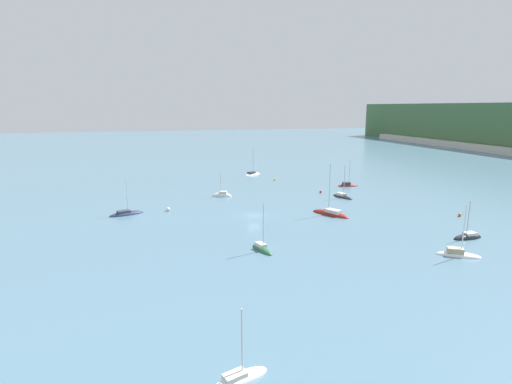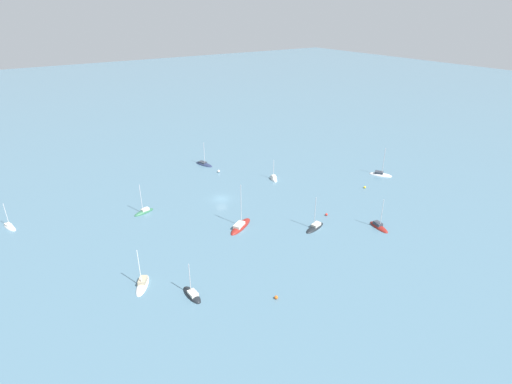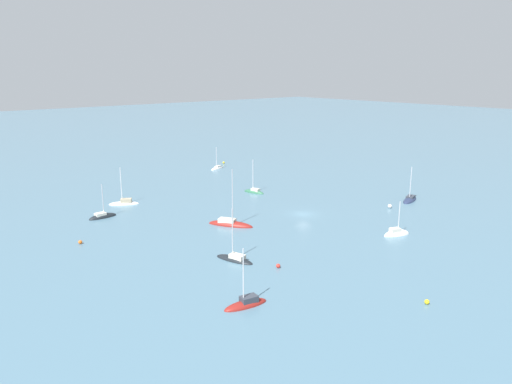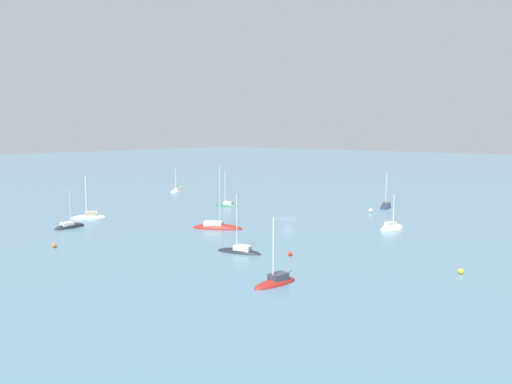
# 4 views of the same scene
# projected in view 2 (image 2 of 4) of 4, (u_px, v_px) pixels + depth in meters

# --- Properties ---
(ground_plane) EXTENTS (600.00, 600.00, 0.00)m
(ground_plane) POSITION_uv_depth(u_px,v_px,m) (221.00, 199.00, 104.43)
(ground_plane) COLOR slate
(sailboat_0) EXTENTS (4.92, 6.20, 8.38)m
(sailboat_0) POSITION_uv_depth(u_px,v_px,m) (143.00, 285.00, 72.12)
(sailboat_0) COLOR white
(sailboat_0) RESTS_ON ground_plane
(sailboat_1) EXTENTS (5.51, 6.78, 9.18)m
(sailboat_1) POSITION_uv_depth(u_px,v_px,m) (380.00, 175.00, 119.02)
(sailboat_1) COLOR silver
(sailboat_1) RESTS_ON ground_plane
(sailboat_2) EXTENTS (2.72, 5.94, 7.91)m
(sailboat_2) POSITION_uv_depth(u_px,v_px,m) (379.00, 227.00, 90.99)
(sailboat_2) COLOR maroon
(sailboat_2) RESTS_ON ground_plane
(sailboat_3) EXTENTS (5.57, 2.79, 8.24)m
(sailboat_3) POSITION_uv_depth(u_px,v_px,m) (144.00, 212.00, 97.49)
(sailboat_3) COLOR #2D6647
(sailboat_3) RESTS_ON ground_plane
(sailboat_4) EXTENTS (3.05, 5.43, 6.86)m
(sailboat_4) POSITION_uv_depth(u_px,v_px,m) (10.00, 227.00, 90.96)
(sailboat_4) COLOR white
(sailboat_4) RESTS_ON ground_plane
(sailboat_5) EXTENTS (8.46, 6.25, 11.21)m
(sailboat_5) POSITION_uv_depth(u_px,v_px,m) (240.00, 227.00, 91.17)
(sailboat_5) COLOR maroon
(sailboat_5) RESTS_ON ground_plane
(sailboat_6) EXTENTS (4.12, 7.24, 8.09)m
(sailboat_6) POSITION_uv_depth(u_px,v_px,m) (204.00, 164.00, 126.83)
(sailboat_6) COLOR #232D4C
(sailboat_6) RESTS_ON ground_plane
(sailboat_7) EXTENTS (6.68, 3.52, 8.43)m
(sailboat_7) POSITION_uv_depth(u_px,v_px,m) (315.00, 227.00, 90.76)
(sailboat_7) COLOR black
(sailboat_7) RESTS_ON ground_plane
(sailboat_8) EXTENTS (2.10, 5.54, 7.21)m
(sailboat_8) POSITION_uv_depth(u_px,v_px,m) (192.00, 295.00, 69.66)
(sailboat_8) COLOR black
(sailboat_8) RESTS_ON ground_plane
(sailboat_9) EXTENTS (3.26, 5.09, 6.87)m
(sailboat_9) POSITION_uv_depth(u_px,v_px,m) (274.00, 179.00, 116.21)
(sailboat_9) COLOR white
(sailboat_9) RESTS_ON ground_plane
(mooring_buoy_0) EXTENTS (0.62, 0.62, 0.62)m
(mooring_buoy_0) POSITION_uv_depth(u_px,v_px,m) (276.00, 297.00, 68.76)
(mooring_buoy_0) COLOR orange
(mooring_buoy_0) RESTS_ON ground_plane
(mooring_buoy_1) EXTENTS (0.60, 0.60, 0.60)m
(mooring_buoy_1) POSITION_uv_depth(u_px,v_px,m) (326.00, 215.00, 96.02)
(mooring_buoy_1) COLOR red
(mooring_buoy_1) RESTS_ON ground_plane
(mooring_buoy_2) EXTENTS (0.60, 0.60, 0.60)m
(mooring_buoy_2) POSITION_uv_depth(u_px,v_px,m) (365.00, 187.00, 110.44)
(mooring_buoy_2) COLOR yellow
(mooring_buoy_2) RESTS_ON ground_plane
(mooring_buoy_4) EXTENTS (0.80, 0.80, 0.80)m
(mooring_buoy_4) POSITION_uv_depth(u_px,v_px,m) (219.00, 171.00, 120.79)
(mooring_buoy_4) COLOR white
(mooring_buoy_4) RESTS_ON ground_plane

